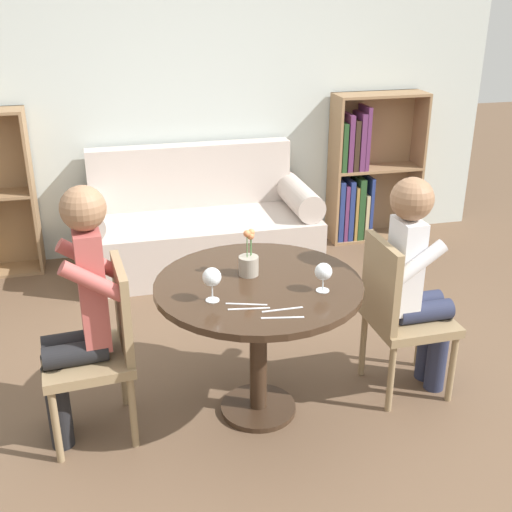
{
  "coord_description": "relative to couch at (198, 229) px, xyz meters",
  "views": [
    {
      "loc": [
        -0.69,
        -2.74,
        2.11
      ],
      "look_at": [
        0.0,
        0.05,
        0.88
      ],
      "focal_mm": 45.0,
      "sensor_mm": 36.0,
      "label": 1
    }
  ],
  "objects": [
    {
      "name": "wine_glass_right",
      "position": [
        0.27,
        -2.13,
        0.54
      ],
      "size": [
        0.08,
        0.08,
        0.14
      ],
      "color": "white",
      "rests_on": "round_table"
    },
    {
      "name": "flower_vase",
      "position": [
        -0.02,
        -1.86,
        0.52
      ],
      "size": [
        0.1,
        0.1,
        0.24
      ],
      "color": "#9E9384",
      "rests_on": "round_table"
    },
    {
      "name": "bookshelf_right",
      "position": [
        1.49,
        0.26,
        0.27
      ],
      "size": [
        0.78,
        0.28,
        1.26
      ],
      "color": "#93704C",
      "rests_on": "ground_plane"
    },
    {
      "name": "person_right",
      "position": [
        0.86,
        -1.95,
        0.36
      ],
      "size": [
        0.42,
        0.34,
        1.23
      ],
      "rotation": [
        0.0,
        0.0,
        1.59
      ],
      "color": "#282D47",
      "rests_on": "ground_plane"
    },
    {
      "name": "person_left",
      "position": [
        -0.86,
        -1.94,
        0.38
      ],
      "size": [
        0.43,
        0.36,
        1.3
      ],
      "rotation": [
        0.0,
        0.0,
        -1.5
      ],
      "color": "black",
      "rests_on": "ground_plane"
    },
    {
      "name": "knife_left_setting",
      "position": [
        -0.11,
        -2.22,
        0.45
      ],
      "size": [
        0.19,
        0.04,
        0.0
      ],
      "color": "silver",
      "rests_on": "round_table"
    },
    {
      "name": "chair_right",
      "position": [
        0.77,
        -1.95,
        0.18
      ],
      "size": [
        0.43,
        0.43,
        0.9
      ],
      "rotation": [
        0.0,
        0.0,
        1.59
      ],
      "color": "#937A56",
      "rests_on": "ground_plane"
    },
    {
      "name": "wine_glass_left",
      "position": [
        -0.25,
        -2.1,
        0.56
      ],
      "size": [
        0.09,
        0.09,
        0.16
      ],
      "color": "white",
      "rests_on": "round_table"
    },
    {
      "name": "back_wall",
      "position": [
        0.0,
        0.42,
        1.04
      ],
      "size": [
        5.2,
        0.05,
        2.7
      ],
      "color": "silver",
      "rests_on": "ground_plane"
    },
    {
      "name": "couch",
      "position": [
        0.0,
        0.0,
        0.0
      ],
      "size": [
        1.84,
        0.8,
        0.92
      ],
      "color": "beige",
      "rests_on": "ground_plane"
    },
    {
      "name": "fork_left_setting",
      "position": [
        0.04,
        -2.27,
        0.45
      ],
      "size": [
        0.19,
        0.01,
        0.0
      ],
      "color": "silver",
      "rests_on": "round_table"
    },
    {
      "name": "fork_right_setting",
      "position": [
        0.02,
        -2.34,
        0.45
      ],
      "size": [
        0.19,
        0.05,
        0.0
      ],
      "color": "silver",
      "rests_on": "round_table"
    },
    {
      "name": "ground_plane",
      "position": [
        0.0,
        -1.97,
        -0.31
      ],
      "size": [
        16.0,
        16.0,
        0.0
      ],
      "primitive_type": "plane",
      "color": "brown"
    },
    {
      "name": "chair_left",
      "position": [
        -0.77,
        -1.93,
        0.18
      ],
      "size": [
        0.45,
        0.45,
        0.9
      ],
      "rotation": [
        0.0,
        0.0,
        -1.5
      ],
      "color": "#937A56",
      "rests_on": "ground_plane"
    },
    {
      "name": "round_table",
      "position": [
        0.0,
        -1.97,
        0.31
      ],
      "size": [
        1.03,
        1.03,
        0.76
      ],
      "color": "#382619",
      "rests_on": "ground_plane"
    },
    {
      "name": "knife_right_setting",
      "position": [
        -0.11,
        -2.18,
        0.45
      ],
      "size": [
        0.18,
        0.07,
        0.0
      ],
      "color": "silver",
      "rests_on": "round_table"
    }
  ]
}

